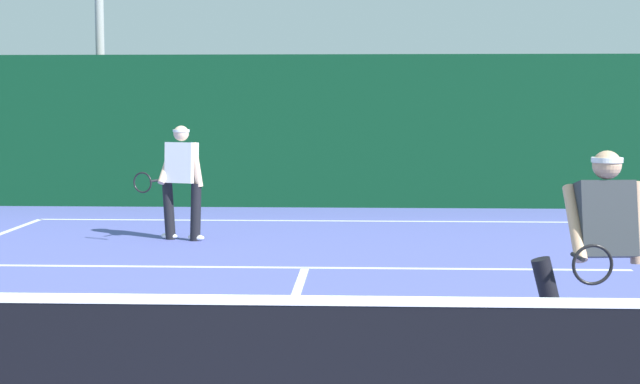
{
  "coord_description": "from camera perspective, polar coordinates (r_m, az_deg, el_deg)",
  "views": [
    {
      "loc": [
        0.69,
        -5.11,
        2.0
      ],
      "look_at": [
        0.22,
        5.5,
        1.0
      ],
      "focal_mm": 54.91,
      "sensor_mm": 36.0,
      "label": 1
    }
  ],
  "objects": [
    {
      "name": "court_line_service",
      "position": [
        11.73,
        -0.87,
        -4.42
      ],
      "size": [
        7.73,
        0.1,
        0.01
      ],
      "primitive_type": "cube",
      "color": "white",
      "rests_on": "ground_plane"
    },
    {
      "name": "back_fence_windscreen",
      "position": [
        18.18,
        0.38,
        3.55
      ],
      "size": [
        20.26,
        0.12,
        2.84
      ],
      "primitive_type": "cube",
      "color": "#0A381E",
      "rests_on": "ground_plane"
    },
    {
      "name": "court_line_centre",
      "position": [
        8.58,
        -2.17,
        -8.09
      ],
      "size": [
        0.1,
        6.4,
        0.01
      ],
      "primitive_type": "cube",
      "color": "white",
      "rests_on": "ground_plane"
    },
    {
      "name": "player_near",
      "position": [
        7.72,
        16.24,
        -3.08
      ],
      "size": [
        1.1,
        0.84,
        1.63
      ],
      "rotation": [
        0.0,
        0.0,
        3.23
      ],
      "color": "black",
      "rests_on": "ground_plane"
    },
    {
      "name": "player_far",
      "position": [
        14.07,
        -8.1,
        0.86
      ],
      "size": [
        0.95,
        0.83,
        1.64
      ],
      "rotation": [
        0.0,
        0.0,
        2.82
      ],
      "color": "black",
      "rests_on": "ground_plane"
    },
    {
      "name": "tennis_net",
      "position": [
        5.37,
        -5.05,
        -10.89
      ],
      "size": [
        10.4,
        0.09,
        1.1
      ],
      "color": "#1E4723",
      "rests_on": "ground_plane"
    },
    {
      "name": "court_line_baseline_far",
      "position": [
        16.23,
        0.09,
        -1.68
      ],
      "size": [
        9.48,
        0.1,
        0.01
      ],
      "primitive_type": "cube",
      "color": "white",
      "rests_on": "ground_plane"
    }
  ]
}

